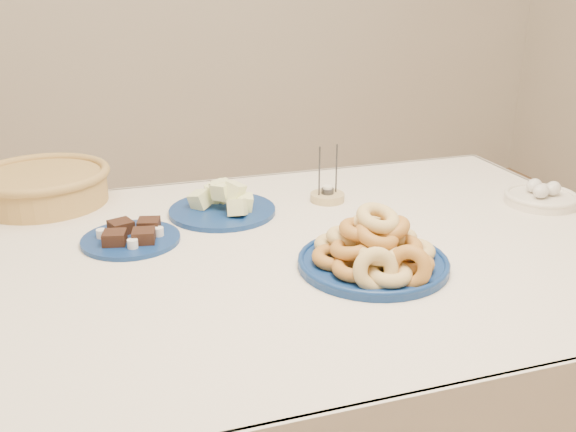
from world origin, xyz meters
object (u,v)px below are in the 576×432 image
(donut_platter, at_px, (375,251))
(candle_holder, at_px, (327,196))
(egg_bowl, at_px, (541,197))
(dining_table, at_px, (281,293))
(wicker_basket, at_px, (43,185))
(brownie_plate, at_px, (131,237))
(melon_plate, at_px, (223,204))

(donut_platter, xyz_separation_m, candle_holder, (0.06, 0.42, -0.02))
(egg_bowl, bearing_deg, dining_table, -173.97)
(dining_table, bearing_deg, donut_platter, -42.98)
(wicker_basket, bearing_deg, brownie_plate, -59.91)
(wicker_basket, bearing_deg, donut_platter, -43.87)
(donut_platter, xyz_separation_m, wicker_basket, (-0.66, 0.64, 0.01))
(donut_platter, height_order, candle_holder, candle_holder)
(donut_platter, distance_m, melon_plate, 0.48)
(donut_platter, distance_m, egg_bowl, 0.63)
(wicker_basket, bearing_deg, egg_bowl, -18.25)
(donut_platter, xyz_separation_m, melon_plate, (-0.23, 0.42, -0.01))
(candle_holder, bearing_deg, melon_plate, -179.55)
(egg_bowl, bearing_deg, candle_holder, 159.73)
(brownie_plate, bearing_deg, donut_platter, -32.60)
(dining_table, xyz_separation_m, wicker_basket, (-0.51, 0.49, 0.16))
(melon_plate, relative_size, candle_holder, 2.30)
(melon_plate, height_order, egg_bowl, melon_plate)
(candle_holder, height_order, egg_bowl, candle_holder)
(egg_bowl, bearing_deg, melon_plate, 166.68)
(candle_holder, bearing_deg, dining_table, -128.20)
(melon_plate, xyz_separation_m, brownie_plate, (-0.24, -0.12, -0.01))
(melon_plate, bearing_deg, egg_bowl, -13.32)
(donut_platter, height_order, brownie_plate, donut_platter)
(melon_plate, bearing_deg, brownie_plate, -153.43)
(donut_platter, bearing_deg, dining_table, 137.02)
(dining_table, bearing_deg, melon_plate, 104.63)
(donut_platter, distance_m, brownie_plate, 0.55)
(candle_holder, bearing_deg, egg_bowl, -20.27)
(brownie_plate, xyz_separation_m, wicker_basket, (-0.20, 0.34, 0.04))
(dining_table, relative_size, brownie_plate, 7.59)
(wicker_basket, height_order, candle_holder, candle_holder)
(dining_table, height_order, candle_holder, candle_holder)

